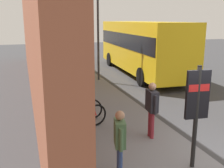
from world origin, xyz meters
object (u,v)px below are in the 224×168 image
(bicycle_nearest_sign, at_px, (81,117))
(pedestrian_by_facade, at_px, (152,104))
(bicycle_by_door, at_px, (77,108))
(pedestrian_crossing_street, at_px, (68,71))
(street_lamp, at_px, (98,21))
(bicycle_leaning_wall, at_px, (72,99))
(city_bus, at_px, (140,44))
(pedestrian_near_bus, at_px, (120,137))
(transit_info_sign, at_px, (197,101))
(bicycle_beside_lamp, at_px, (69,93))

(bicycle_nearest_sign, height_order, pedestrian_by_facade, pedestrian_by_facade)
(bicycle_by_door, relative_size, pedestrian_crossing_street, 1.08)
(bicycle_nearest_sign, xyz_separation_m, bicycle_by_door, (0.92, -0.04, 0.00))
(pedestrian_crossing_street, height_order, street_lamp, street_lamp)
(bicycle_by_door, bearing_deg, street_lamp, -22.49)
(pedestrian_by_facade, height_order, street_lamp, street_lamp)
(bicycle_leaning_wall, distance_m, city_bus, 8.57)
(bicycle_leaning_wall, xyz_separation_m, pedestrian_crossing_street, (2.96, -0.36, 0.57))
(pedestrian_near_bus, relative_size, street_lamp, 0.27)
(street_lamp, bearing_deg, pedestrian_crossing_street, 130.98)
(bicycle_leaning_wall, distance_m, transit_info_sign, 5.46)
(pedestrian_near_bus, bearing_deg, transit_info_sign, -94.70)
(pedestrian_crossing_street, bearing_deg, bicycle_beside_lamp, 170.80)
(bicycle_nearest_sign, xyz_separation_m, pedestrian_crossing_street, (4.93, -0.42, 0.57))
(pedestrian_crossing_street, bearing_deg, bicycle_leaning_wall, 173.10)
(bicycle_nearest_sign, bearing_deg, transit_info_sign, -146.36)
(pedestrian_by_facade, bearing_deg, pedestrian_crossing_street, 12.57)
(transit_info_sign, bearing_deg, bicycle_nearest_sign, 33.64)
(bicycle_beside_lamp, xyz_separation_m, pedestrian_crossing_street, (2.02, -0.33, 0.57))
(bicycle_beside_lamp, bearing_deg, city_bus, -46.46)
(bicycle_nearest_sign, height_order, street_lamp, street_lamp)
(bicycle_leaning_wall, height_order, transit_info_sign, transit_info_sign)
(city_bus, bearing_deg, bicycle_by_door, 142.26)
(pedestrian_near_bus, bearing_deg, bicycle_leaning_wall, 2.02)
(bicycle_beside_lamp, relative_size, pedestrian_by_facade, 1.08)
(bicycle_by_door, bearing_deg, city_bus, -37.74)
(transit_info_sign, bearing_deg, bicycle_by_door, 26.49)
(bicycle_by_door, relative_size, bicycle_beside_lamp, 0.96)
(bicycle_beside_lamp, bearing_deg, pedestrian_crossing_street, -9.20)
(pedestrian_near_bus, xyz_separation_m, street_lamp, (9.51, -2.19, 2.34))
(bicycle_beside_lamp, relative_size, pedestrian_crossing_street, 1.12)
(bicycle_nearest_sign, xyz_separation_m, transit_info_sign, (-3.00, -1.99, 1.21))
(pedestrian_crossing_street, height_order, pedestrian_by_facade, pedestrian_by_facade)
(bicycle_nearest_sign, xyz_separation_m, street_lamp, (6.66, -2.42, 2.88))
(pedestrian_near_bus, bearing_deg, pedestrian_by_facade, -44.05)
(pedestrian_by_facade, bearing_deg, pedestrian_near_bus, 135.95)
(pedestrian_by_facade, xyz_separation_m, street_lamp, (7.90, -0.62, 2.27))
(pedestrian_by_facade, bearing_deg, bicycle_leaning_wall, 28.42)
(bicycle_by_door, xyz_separation_m, pedestrian_by_facade, (-2.16, -1.75, 0.61))
(bicycle_beside_lamp, height_order, pedestrian_by_facade, pedestrian_by_facade)
(transit_info_sign, bearing_deg, bicycle_leaning_wall, 21.28)
(pedestrian_crossing_street, xyz_separation_m, pedestrian_by_facade, (-6.16, -1.37, 0.04))
(bicycle_leaning_wall, height_order, pedestrian_crossing_street, pedestrian_crossing_street)
(bicycle_by_door, distance_m, pedestrian_crossing_street, 4.06)
(bicycle_by_door, height_order, pedestrian_by_facade, pedestrian_by_facade)
(bicycle_leaning_wall, xyz_separation_m, pedestrian_by_facade, (-3.20, -1.73, 0.61))
(pedestrian_near_bus, relative_size, pedestrian_crossing_street, 0.97)
(pedestrian_crossing_street, distance_m, pedestrian_by_facade, 6.31)
(city_bus, distance_m, pedestrian_near_bus, 12.42)
(pedestrian_by_facade, bearing_deg, bicycle_beside_lamp, 22.31)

